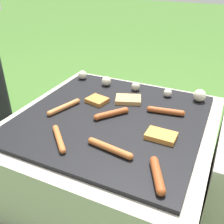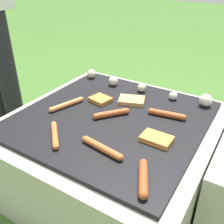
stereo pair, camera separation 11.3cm
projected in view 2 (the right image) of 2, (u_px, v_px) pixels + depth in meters
name	position (u px, v px, depth m)	size (l,w,h in m)	color
ground_plane	(112.00, 180.00, 1.33)	(14.00, 14.00, 0.00)	#3D6628
grill	(112.00, 151.00, 1.24)	(0.86, 0.86, 0.38)	#B2AA9E
sausage_front_center	(67.00, 104.00, 1.21)	(0.07, 0.18, 0.02)	#C6753D
sausage_mid_right	(102.00, 148.00, 0.92)	(0.19, 0.05, 0.03)	#B7602D
sausage_front_left	(111.00, 114.00, 1.13)	(0.11, 0.14, 0.03)	#A34C23
sausage_back_center	(167.00, 114.00, 1.13)	(0.17, 0.05, 0.03)	#A34C23
sausage_back_right	(143.00, 178.00, 0.79)	(0.09, 0.15, 0.03)	#93421E
sausage_front_right	(55.00, 135.00, 1.00)	(0.13, 0.13, 0.02)	#B7602D
bread_slice_center	(100.00, 100.00, 1.25)	(0.11, 0.10, 0.02)	#B27033
bread_slice_right	(132.00, 100.00, 1.25)	(0.14, 0.12, 0.02)	tan
bread_slice_left	(157.00, 139.00, 0.98)	(0.12, 0.08, 0.02)	#D18438
mushroom_row	(147.00, 88.00, 1.33)	(0.70, 0.08, 0.06)	beige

